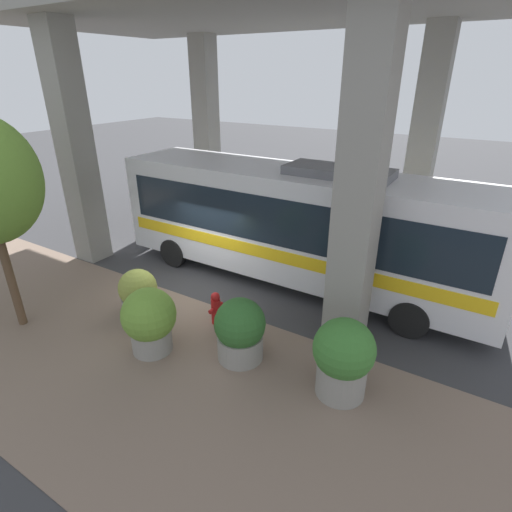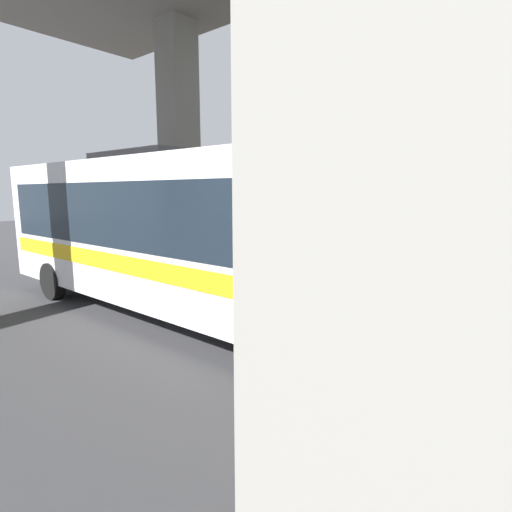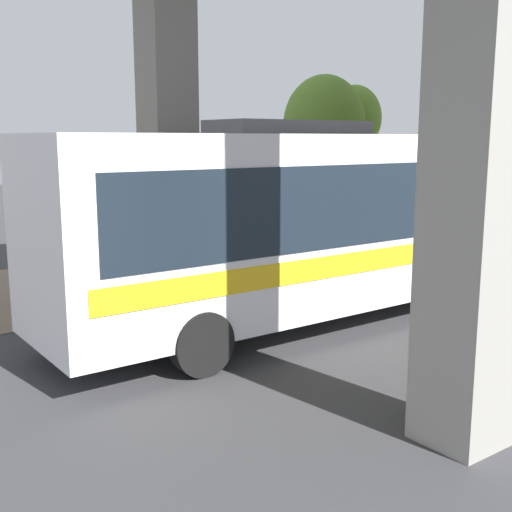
{
  "view_description": "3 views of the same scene",
  "coord_description": "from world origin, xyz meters",
  "px_view_note": "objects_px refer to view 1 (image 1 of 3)",
  "views": [
    {
      "loc": [
        -7.85,
        -7.29,
        6.17
      ],
      "look_at": [
        1.15,
        -1.79,
        1.34
      ],
      "focal_mm": 28.0,
      "sensor_mm": 36.0,
      "label": 1
    },
    {
      "loc": [
        8.45,
        4.83,
        2.88
      ],
      "look_at": [
        -0.2,
        -2.41,
        1.07
      ],
      "focal_mm": 28.0,
      "sensor_mm": 36.0,
      "label": 2
    },
    {
      "loc": [
        11.78,
        -10.95,
        3.52
      ],
      "look_at": [
        0.68,
        -2.8,
        0.99
      ],
      "focal_mm": 45.0,
      "sensor_mm": 36.0,
      "label": 3
    }
  ],
  "objects_px": {
    "fire_hydrant": "(216,308)",
    "planter_back": "(240,330)",
    "bus": "(298,220)",
    "planter_extra": "(150,320)",
    "planter_front": "(139,293)",
    "planter_middle": "(343,358)"
  },
  "relations": [
    {
      "from": "fire_hydrant",
      "to": "planter_back",
      "type": "xyz_separation_m",
      "value": [
        -0.85,
        -1.35,
        0.29
      ]
    },
    {
      "from": "bus",
      "to": "planter_extra",
      "type": "xyz_separation_m",
      "value": [
        -5.07,
        1.35,
        -1.21
      ]
    },
    {
      "from": "planter_back",
      "to": "planter_extra",
      "type": "distance_m",
      "value": 2.17
    },
    {
      "from": "planter_front",
      "to": "planter_back",
      "type": "xyz_separation_m",
      "value": [
        -0.11,
        -3.43,
        0.1
      ]
    },
    {
      "from": "planter_middle",
      "to": "planter_extra",
      "type": "xyz_separation_m",
      "value": [
        -1.01,
        4.42,
        -0.06
      ]
    },
    {
      "from": "planter_back",
      "to": "planter_extra",
      "type": "xyz_separation_m",
      "value": [
        -0.88,
        1.98,
        0.09
      ]
    },
    {
      "from": "fire_hydrant",
      "to": "planter_front",
      "type": "relative_size",
      "value": 0.69
    },
    {
      "from": "fire_hydrant",
      "to": "planter_middle",
      "type": "xyz_separation_m",
      "value": [
        -0.72,
        -3.78,
        0.45
      ]
    },
    {
      "from": "planter_extra",
      "to": "planter_front",
      "type": "bearing_deg",
      "value": 55.39
    },
    {
      "from": "bus",
      "to": "planter_back",
      "type": "distance_m",
      "value": 4.43
    },
    {
      "from": "planter_extra",
      "to": "bus",
      "type": "bearing_deg",
      "value": -14.95
    },
    {
      "from": "bus",
      "to": "planter_middle",
      "type": "height_order",
      "value": "bus"
    },
    {
      "from": "fire_hydrant",
      "to": "planter_front",
      "type": "distance_m",
      "value": 2.22
    },
    {
      "from": "planter_front",
      "to": "planter_middle",
      "type": "xyz_separation_m",
      "value": [
        0.01,
        -5.86,
        0.25
      ]
    },
    {
      "from": "fire_hydrant",
      "to": "planter_back",
      "type": "distance_m",
      "value": 1.62
    },
    {
      "from": "planter_back",
      "to": "fire_hydrant",
      "type": "bearing_deg",
      "value": 57.71
    },
    {
      "from": "fire_hydrant",
      "to": "planter_extra",
      "type": "xyz_separation_m",
      "value": [
        -1.73,
        0.64,
        0.39
      ]
    },
    {
      "from": "bus",
      "to": "planter_back",
      "type": "bearing_deg",
      "value": -171.43
    },
    {
      "from": "planter_front",
      "to": "fire_hydrant",
      "type": "bearing_deg",
      "value": -70.51
    },
    {
      "from": "bus",
      "to": "planter_extra",
      "type": "relative_size",
      "value": 7.07
    },
    {
      "from": "fire_hydrant",
      "to": "planter_back",
      "type": "height_order",
      "value": "planter_back"
    },
    {
      "from": "planter_middle",
      "to": "planter_back",
      "type": "distance_m",
      "value": 2.44
    }
  ]
}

